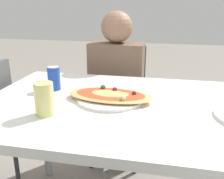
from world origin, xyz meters
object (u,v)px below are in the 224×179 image
dining_table (114,117)px  person_seated (116,79)px  drink_glass (44,99)px  chair_far_seated (119,97)px  pizza_main (110,96)px  soda_can (54,78)px

dining_table → person_seated: bearing=100.2°
dining_table → drink_glass: drink_glass is taller
chair_far_seated → pizza_main: 0.81m
dining_table → soda_can: size_ratio=10.07×
dining_table → chair_far_seated: (-0.12, 0.78, -0.20)m
dining_table → soda_can: bearing=161.0°
pizza_main → soda_can: size_ratio=3.40×
pizza_main → drink_glass: drink_glass is taller
dining_table → chair_far_seated: 0.82m
chair_far_seated → person_seated: size_ratio=0.77×
chair_far_seated → pizza_main: chair_far_seated is taller
soda_can → drink_glass: 0.33m
person_seated → drink_glass: size_ratio=8.39×
dining_table → pizza_main: pizza_main is taller
person_seated → drink_glass: bearing=81.2°
dining_table → pizza_main: 0.10m
person_seated → soda_can: size_ratio=9.29×
pizza_main → chair_far_seated: bearing=97.2°
drink_glass → pizza_main: bearing=44.3°
dining_table → drink_glass: (-0.25, -0.19, 0.14)m
person_seated → drink_glass: 0.89m
pizza_main → drink_glass: (-0.23, -0.22, 0.05)m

